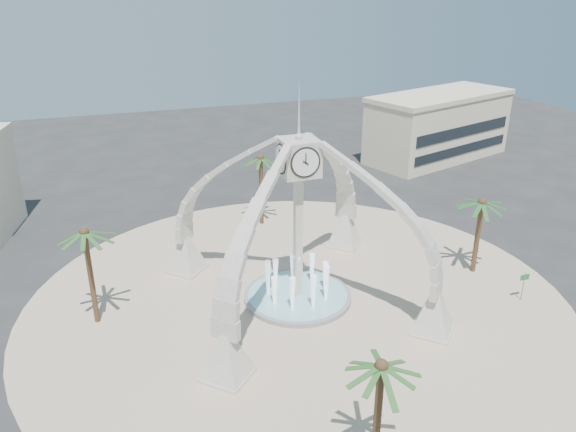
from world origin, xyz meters
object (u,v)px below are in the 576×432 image
object	(u,v)px
fountain	(298,295)
palm_west	(84,234)
clock_tower	(298,219)
palm_east	(482,203)
palm_north	(261,159)
street_sign	(524,281)
palm_south	(381,367)

from	to	relation	value
fountain	palm_west	xyz separation A→B (m)	(-14.25, 1.73, 6.49)
clock_tower	fountain	xyz separation A→B (m)	(0.00, 0.00, -6.20)
palm_east	fountain	bearing A→B (deg)	177.39
clock_tower	palm_north	distance (m)	14.46
fountain	street_sign	xyz separation A→B (m)	(15.64, -5.68, 1.39)
fountain	street_sign	distance (m)	16.70
clock_tower	palm_north	xyz separation A→B (m)	(1.54, 14.38, 0.12)
street_sign	palm_west	bearing A→B (deg)	166.12
fountain	palm_south	distance (m)	17.03
clock_tower	street_sign	xyz separation A→B (m)	(15.64, -5.68, -4.81)
palm_east	palm_south	bearing A→B (deg)	-137.92
clock_tower	street_sign	bearing A→B (deg)	-19.98
fountain	palm_east	size ratio (longest dim) A/B	1.16
fountain	palm_south	xyz separation A→B (m)	(-1.87, -15.95, 5.66)
fountain	street_sign	world-z (taller)	fountain
palm_west	street_sign	size ratio (longest dim) A/B	3.26
palm_north	palm_south	distance (m)	30.53
street_sign	palm_north	bearing A→B (deg)	125.15
palm_north	street_sign	bearing A→B (deg)	-54.91
palm_north	clock_tower	bearing A→B (deg)	-96.13
palm_west	street_sign	distance (m)	31.22
clock_tower	palm_east	size ratio (longest dim) A/B	2.59
palm_north	palm_south	world-z (taller)	palm_north
palm_south	street_sign	bearing A→B (deg)	30.39
clock_tower	palm_east	xyz separation A→B (m)	(15.04, -0.69, -0.47)
palm_east	palm_west	distance (m)	29.40
palm_east	palm_west	world-z (taller)	palm_west
palm_east	street_sign	xyz separation A→B (m)	(0.60, -5.00, -4.34)
palm_east	palm_north	bearing A→B (deg)	131.85
palm_west	street_sign	bearing A→B (deg)	-13.94
palm_north	fountain	bearing A→B (deg)	-96.13
clock_tower	palm_south	world-z (taller)	clock_tower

